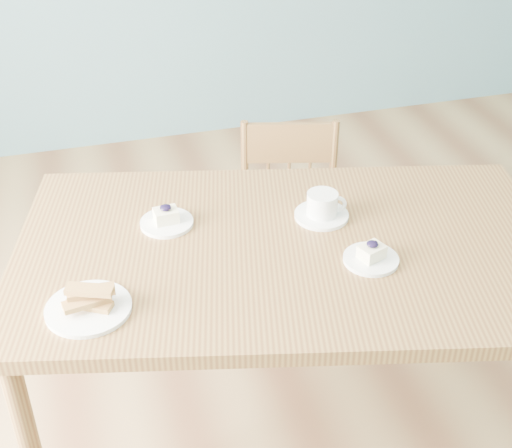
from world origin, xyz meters
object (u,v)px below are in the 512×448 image
cheesecake_plate_near (371,256)px  coffee_cup (322,207)px  dining_table (285,268)px  biscotti_plate (88,304)px  cheesecake_plate_far (166,220)px  dining_chair (289,230)px

cheesecake_plate_near → coffee_cup: size_ratio=0.94×
dining_table → biscotti_plate: 0.58m
cheesecake_plate_far → biscotti_plate: (-0.25, -0.33, 0.00)m
dining_table → dining_chair: size_ratio=2.03×
dining_table → dining_chair: (0.22, 0.61, -0.31)m
cheesecake_plate_near → cheesecake_plate_far: bearing=146.7°
dining_chair → cheesecake_plate_far: (-0.52, -0.42, 0.41)m
dining_table → cheesecake_plate_far: cheesecake_plate_far is taller
dining_table → cheesecake_plate_far: 0.37m
coffee_cup → cheesecake_plate_near: bearing=-59.9°
dining_chair → cheesecake_plate_near: (-0.02, -0.75, 0.41)m
cheesecake_plate_near → coffee_cup: bearing=101.9°
dining_chair → cheesecake_plate_far: cheesecake_plate_far is taller
coffee_cup → dining_table: bearing=-126.0°
dining_chair → biscotti_plate: bearing=-121.5°
cheesecake_plate_far → coffee_cup: 0.46m
dining_table → cheesecake_plate_far: size_ratio=10.80×
cheesecake_plate_far → coffee_cup: coffee_cup is taller
cheesecake_plate_far → dining_chair: bearing=38.6°
cheesecake_plate_near → biscotti_plate: size_ratio=0.71×
dining_chair → coffee_cup: coffee_cup is taller
dining_table → cheesecake_plate_far: bearing=161.0°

